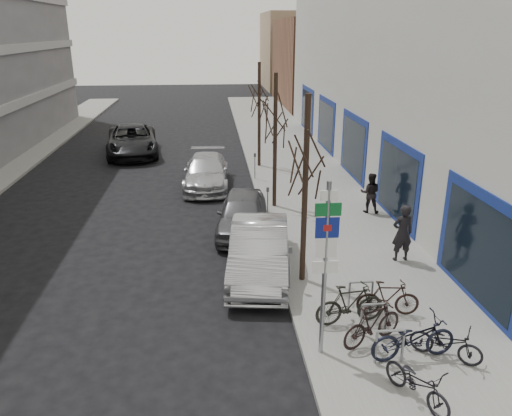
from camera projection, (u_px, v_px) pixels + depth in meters
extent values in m
plane|color=black|center=(215.00, 363.00, 11.17)|extent=(120.00, 120.00, 0.00)
cube|color=slate|center=(319.00, 206.00, 20.90)|extent=(5.00, 70.00, 0.15)
cube|color=brown|center=(342.00, 62.00, 48.41)|extent=(12.00, 14.00, 8.00)
cube|color=#937A5B|center=(316.00, 51.00, 62.34)|extent=(13.00, 12.00, 9.00)
cylinder|color=gray|center=(324.00, 275.00, 10.67)|extent=(0.10, 0.10, 4.20)
cube|color=white|center=(329.00, 196.00, 10.03)|extent=(0.35, 0.03, 0.22)
cube|color=#0C5926|center=(328.00, 210.00, 10.13)|extent=(0.55, 0.03, 0.28)
cube|color=navy|center=(327.00, 228.00, 10.27)|extent=(0.50, 0.03, 0.45)
cube|color=maroon|center=(327.00, 228.00, 10.26)|extent=(0.18, 0.02, 0.14)
cube|color=white|center=(326.00, 248.00, 10.42)|extent=(0.45, 0.03, 0.45)
cube|color=white|center=(325.00, 267.00, 10.57)|extent=(0.55, 0.03, 0.28)
cylinder|color=gray|center=(376.00, 347.00, 10.82)|extent=(0.06, 0.06, 0.80)
cylinder|color=gray|center=(403.00, 346.00, 10.87)|extent=(0.06, 0.06, 0.80)
cylinder|color=gray|center=(391.00, 331.00, 10.71)|extent=(0.60, 0.06, 0.06)
cylinder|color=gray|center=(361.00, 320.00, 11.85)|extent=(0.06, 0.06, 0.80)
cylinder|color=gray|center=(386.00, 318.00, 11.90)|extent=(0.06, 0.06, 0.80)
cylinder|color=gray|center=(375.00, 304.00, 11.74)|extent=(0.60, 0.06, 0.06)
cylinder|color=gray|center=(349.00, 296.00, 12.88)|extent=(0.06, 0.06, 0.80)
cylinder|color=gray|center=(372.00, 295.00, 12.93)|extent=(0.06, 0.06, 0.80)
cylinder|color=gray|center=(362.00, 282.00, 12.77)|extent=(0.60, 0.06, 0.06)
cylinder|color=black|center=(305.00, 195.00, 13.74)|extent=(0.16, 0.16, 5.50)
cylinder|color=black|center=(275.00, 144.00, 19.83)|extent=(0.16, 0.16, 5.50)
cylinder|color=black|center=(259.00, 117.00, 25.93)|extent=(0.16, 0.16, 5.50)
cylinder|color=gray|center=(290.00, 270.00, 13.93)|extent=(0.05, 0.05, 1.10)
cube|color=#3F3F44|center=(290.00, 250.00, 13.72)|extent=(0.10, 0.08, 0.18)
cylinder|color=gray|center=(268.00, 205.00, 19.08)|extent=(0.05, 0.05, 1.10)
cube|color=#3F3F44|center=(268.00, 190.00, 18.87)|extent=(0.10, 0.08, 0.18)
cylinder|color=gray|center=(255.00, 168.00, 24.24)|extent=(0.05, 0.05, 1.10)
cube|color=#3F3F44|center=(255.00, 155.00, 24.03)|extent=(0.10, 0.08, 0.18)
imported|color=black|center=(418.00, 380.00, 9.68)|extent=(1.15, 1.67, 0.99)
imported|color=black|center=(373.00, 323.00, 11.47)|extent=(1.78, 1.21, 1.05)
imported|color=black|center=(414.00, 335.00, 10.92)|extent=(2.02, 0.80, 1.20)
imported|color=black|center=(350.00, 304.00, 12.25)|extent=(1.85, 0.77, 1.09)
imported|color=black|center=(447.00, 340.00, 10.95)|extent=(1.56, 1.28, 0.96)
imported|color=black|center=(388.00, 298.00, 12.63)|extent=(1.66, 0.65, 0.98)
imported|color=#B0B1B6|center=(259.00, 251.00, 14.94)|extent=(2.28, 5.00, 1.59)
imported|color=#545459|center=(242.00, 214.00, 18.14)|extent=(2.27, 4.45, 1.45)
imported|color=#AFAFB5|center=(206.00, 172.00, 23.46)|extent=(2.22, 5.07, 1.45)
imported|color=black|center=(132.00, 140.00, 29.46)|extent=(3.65, 6.47, 1.70)
imported|color=black|center=(402.00, 233.00, 15.52)|extent=(0.70, 0.49, 1.84)
imported|color=black|center=(370.00, 193.00, 19.70)|extent=(0.69, 0.56, 1.63)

